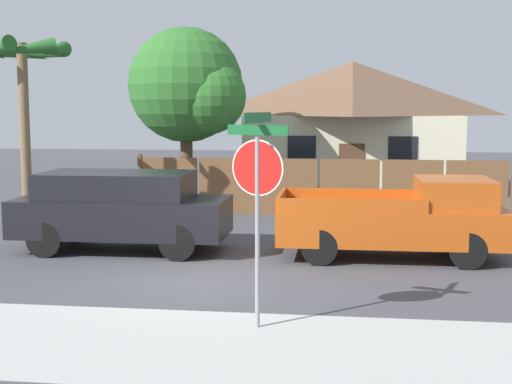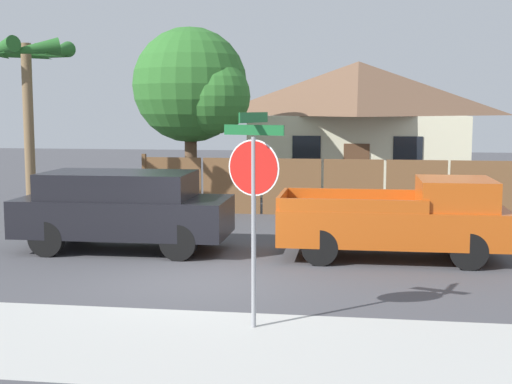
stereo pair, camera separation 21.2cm
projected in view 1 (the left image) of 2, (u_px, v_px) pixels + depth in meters
ground_plane at (199, 281)px, 13.55m from camera, size 80.00×80.00×0.00m
sidewalk_strip at (145, 342)px, 10.01m from camera, size 36.00×3.20×0.01m
wooden_fence at (349, 188)px, 21.46m from camera, size 13.13×0.12×1.82m
house at (352, 123)px, 28.35m from camera, size 8.44×7.58×5.06m
oak_tree at (190, 88)px, 22.96m from camera, size 3.91×3.72×5.85m
palm_tree at (22, 66)px, 19.33m from camera, size 2.53×2.73×5.11m
red_suv at (121, 208)px, 16.25m from camera, size 4.83×2.06×1.81m
orange_pickup at (401, 219)px, 15.44m from camera, size 4.87×2.06×1.77m
stop_sign at (257, 182)px, 10.43m from camera, size 0.93×0.84×3.21m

